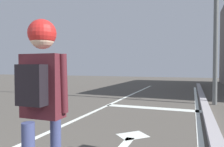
% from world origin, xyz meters
% --- Properties ---
extents(lane_line_center, '(0.12, 20.00, 0.01)m').
position_xyz_m(lane_line_center, '(0.13, 6.00, 0.00)').
color(lane_line_center, silver).
rests_on(lane_line_center, ground).
extents(lane_line_curbside, '(0.12, 20.00, 0.01)m').
position_xyz_m(lane_line_curbside, '(3.15, 6.00, 0.00)').
color(lane_line_curbside, silver).
rests_on(lane_line_curbside, ground).
extents(stop_bar, '(3.17, 0.40, 0.01)m').
position_xyz_m(stop_bar, '(1.71, 7.70, 0.00)').
color(stop_bar, silver).
rests_on(stop_bar, ground).
extents(lane_arrow_head, '(0.71, 0.71, 0.01)m').
position_xyz_m(lane_arrow_head, '(1.87, 4.69, 0.00)').
color(lane_arrow_head, silver).
rests_on(lane_arrow_head, ground).
extents(curb_strip, '(0.24, 24.00, 0.14)m').
position_xyz_m(curb_strip, '(3.40, 6.00, 0.07)').
color(curb_strip, '#9C989C').
rests_on(curb_strip, ground).
extents(skater, '(0.49, 0.64, 1.76)m').
position_xyz_m(skater, '(1.68, 2.16, 1.21)').
color(skater, '#39416F').
rests_on(skater, skateboard).
extents(traffic_signal_mast, '(4.09, 0.34, 5.81)m').
position_xyz_m(traffic_signal_mast, '(2.96, 9.20, 3.92)').
color(traffic_signal_mast, '#5D6160').
rests_on(traffic_signal_mast, ground).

